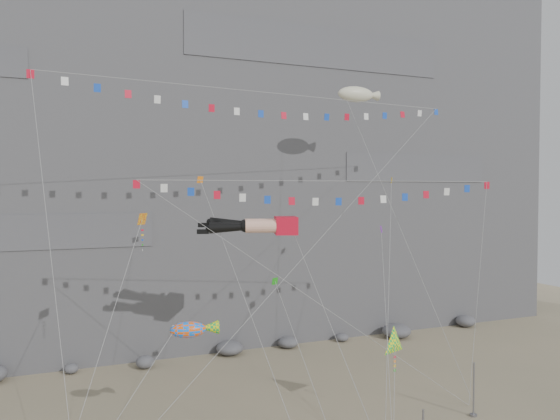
# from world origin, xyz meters

# --- Properties ---
(cliff) EXTENTS (80.00, 28.00, 50.00)m
(cliff) POSITION_xyz_m (0.00, 32.00, 25.00)
(cliff) COLOR slate
(cliff) RESTS_ON ground
(talus_boulders) EXTENTS (60.00, 3.00, 1.20)m
(talus_boulders) POSITION_xyz_m (0.00, 17.00, 0.60)
(talus_boulders) COLOR slate
(talus_boulders) RESTS_ON ground
(anchor_pole_right) EXTENTS (0.12, 0.12, 3.73)m
(anchor_pole_right) POSITION_xyz_m (11.31, -2.88, 1.86)
(anchor_pole_right) COLOR slate
(anchor_pole_right) RESTS_ON ground
(legs_kite) EXTENTS (7.36, 16.04, 18.54)m
(legs_kite) POSITION_xyz_m (-1.54, 4.82, 12.96)
(legs_kite) COLOR red
(legs_kite) RESTS_ON ground
(flag_banner_upper) EXTENTS (34.08, 13.91, 29.87)m
(flag_banner_upper) POSITION_xyz_m (0.63, 7.63, 23.03)
(flag_banner_upper) COLOR red
(flag_banner_upper) RESTS_ON ground
(flag_banner_lower) EXTENTS (26.07, 5.82, 19.11)m
(flag_banner_lower) POSITION_xyz_m (2.89, 2.69, 16.15)
(flag_banner_lower) COLOR red
(flag_banner_lower) RESTS_ON ground
(harlequin_kite) EXTENTS (6.37, 8.10, 16.34)m
(harlequin_kite) POSITION_xyz_m (-9.96, 3.48, 13.58)
(harlequin_kite) COLOR red
(harlequin_kite) RESTS_ON ground
(fish_windsock) EXTENTS (9.25, 5.15, 11.25)m
(fish_windsock) POSITION_xyz_m (-7.91, -0.45, 7.26)
(fish_windsock) COLOR #FF590D
(fish_windsock) RESTS_ON ground
(delta_kite) EXTENTS (6.51, 8.25, 10.54)m
(delta_kite) POSITION_xyz_m (5.84, -1.48, 5.22)
(delta_kite) COLOR #FEF90D
(delta_kite) RESTS_ON ground
(blimp_windsock) EXTENTS (5.10, 12.94, 27.12)m
(blimp_windsock) POSITION_xyz_m (9.98, 10.91, 24.08)
(blimp_windsock) COLOR beige
(blimp_windsock) RESTS_ON ground
(small_kite_a) EXTENTS (2.69, 16.37, 22.75)m
(small_kite_a) POSITION_xyz_m (-4.70, 8.78, 15.97)
(small_kite_a) COLOR orange
(small_kite_a) RESTS_ON ground
(small_kite_b) EXTENTS (6.31, 10.81, 16.98)m
(small_kite_b) POSITION_xyz_m (8.36, 4.14, 12.28)
(small_kite_b) COLOR purple
(small_kite_b) RESTS_ON ground
(small_kite_c) EXTENTS (1.02, 10.32, 13.26)m
(small_kite_c) POSITION_xyz_m (-0.71, 3.59, 8.91)
(small_kite_c) COLOR #1D9E18
(small_kite_c) RESTS_ON ground
(small_kite_d) EXTENTS (9.63, 13.52, 22.68)m
(small_kite_d) POSITION_xyz_m (10.57, 6.10, 15.93)
(small_kite_d) COLOR #EAB113
(small_kite_d) RESTS_ON ground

